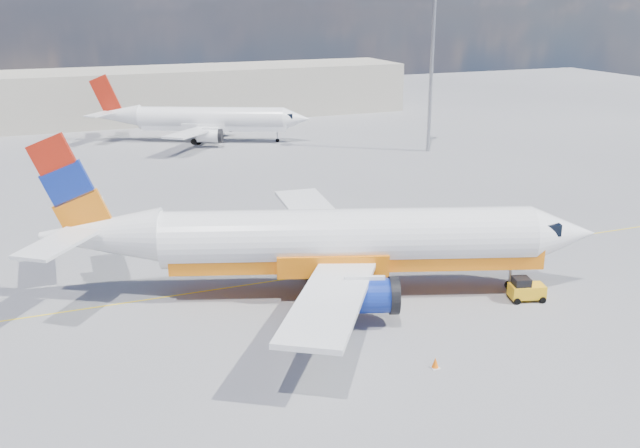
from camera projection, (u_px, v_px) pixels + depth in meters
name	position (u px, v px, depth m)	size (l,w,h in m)	color
ground	(351.00, 287.00, 48.98)	(240.00, 240.00, 0.00)	slate
taxi_line	(334.00, 272.00, 51.64)	(70.00, 0.15, 0.01)	yellow
terminal_main	(192.00, 93.00, 115.88)	(70.00, 14.00, 8.00)	#B4AD9B
main_jet	(331.00, 241.00, 46.83)	(36.84, 27.96, 11.19)	white
second_jet	(205.00, 120.00, 96.63)	(29.28, 22.03, 9.04)	white
gse_tug	(526.00, 289.00, 46.65)	(2.48, 1.89, 1.60)	black
traffic_cone	(435.00, 363.00, 38.27)	(0.45, 0.45, 0.62)	white
floodlight_mast	(432.00, 51.00, 87.74)	(1.53, 1.53, 20.99)	#96969E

